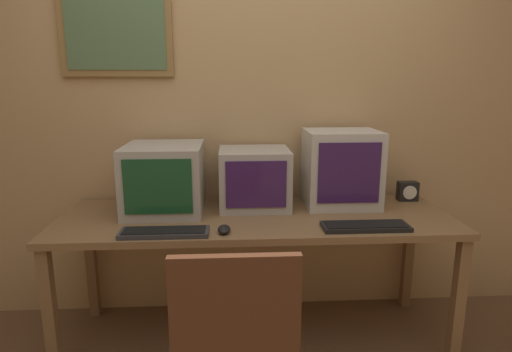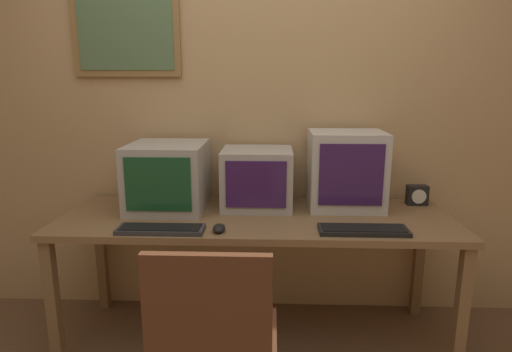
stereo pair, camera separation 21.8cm
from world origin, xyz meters
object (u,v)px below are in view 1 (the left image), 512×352
Objects in this scene: keyboard_main at (164,232)px; monitor_right at (341,168)px; mouse_near_keyboard at (224,229)px; monitor_center at (255,178)px; keyboard_side at (365,226)px; desk_clock at (408,191)px; monitor_left at (164,178)px.

monitor_right is at bearing 24.98° from keyboard_main.
mouse_near_keyboard is at bearing 2.00° from keyboard_main.
monitor_center is 0.94× the size of keyboard_main.
desk_clock is at bearing 49.67° from keyboard_side.
keyboard_main is at bearing -159.81° from desk_clock.
keyboard_main is (-0.96, -0.45, -0.21)m from monitor_right.
monitor_left is at bearing -175.16° from desk_clock.
monitor_right is at bearing 32.90° from mouse_near_keyboard.
monitor_right reaches higher than desk_clock.
monitor_center reaches higher than desk_clock.
monitor_left is at bearing 131.19° from mouse_near_keyboard.
monitor_center is (0.51, 0.05, -0.02)m from monitor_left.
mouse_near_keyboard is 0.85× the size of desk_clock.
monitor_right is (1.01, 0.06, 0.03)m from monitor_left.
monitor_right is 0.47m from keyboard_side.
keyboard_side is (0.02, -0.42, -0.21)m from monitor_right.
keyboard_main is 0.28m from mouse_near_keyboard.
mouse_near_keyboard is at bearing -155.65° from desk_clock.
keyboard_side is at bearing 1.63° from keyboard_main.
monitor_right is 4.38× the size of mouse_near_keyboard.
monitor_center is 0.51m from monitor_right.
monitor_center is 0.95m from desk_clock.
monitor_left is 0.51m from monitor_center.
monitor_left reaches higher than desk_clock.
desk_clock is (1.45, 0.12, -0.13)m from monitor_left.
monitor_right is 1.08m from keyboard_main.
monitor_center is 0.90× the size of monitor_right.
keyboard_side is 3.64× the size of desk_clock.
monitor_center is 0.49m from mouse_near_keyboard.
keyboard_side is (1.04, -0.36, -0.17)m from monitor_left.
keyboard_side is 0.64m from desk_clock.
desk_clock is at bearing 8.61° from monitor_right.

